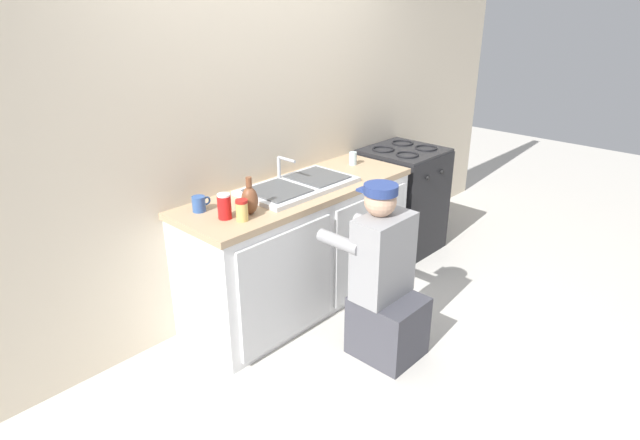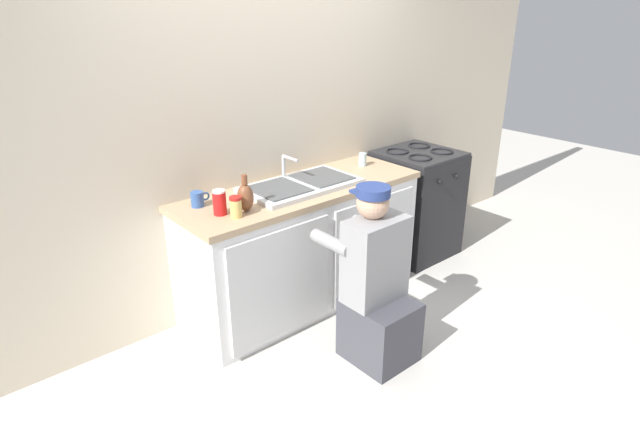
{
  "view_description": "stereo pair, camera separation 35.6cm",
  "coord_description": "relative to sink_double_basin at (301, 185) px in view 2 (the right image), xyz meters",
  "views": [
    {
      "loc": [
        -2.4,
        -2.14,
        2.11
      ],
      "look_at": [
        0.0,
        0.1,
        0.71
      ],
      "focal_mm": 30.0,
      "sensor_mm": 36.0,
      "label": 1
    },
    {
      "loc": [
        -2.14,
        -2.39,
        2.11
      ],
      "look_at": [
        0.0,
        0.1,
        0.71
      ],
      "focal_mm": 30.0,
      "sensor_mm": 36.0,
      "label": 2
    }
  ],
  "objects": [
    {
      "name": "back_wall",
      "position": [
        0.0,
        0.35,
        0.34
      ],
      "size": [
        6.0,
        0.1,
        2.5
      ],
      "primitive_type": "cube",
      "color": "beige",
      "rests_on": "ground_plane"
    },
    {
      "name": "countertop",
      "position": [
        0.0,
        -0.0,
        -0.04
      ],
      "size": [
        1.78,
        0.62,
        0.04
      ],
      "primitive_type": "cube",
      "color": "tan",
      "rests_on": "counter_cabinet"
    },
    {
      "name": "counter_cabinet",
      "position": [
        0.0,
        -0.01,
        -0.48
      ],
      "size": [
        1.74,
        0.62,
        0.84
      ],
      "color": "white",
      "rests_on": "ground_plane"
    },
    {
      "name": "soda_cup_red",
      "position": [
        -0.67,
        -0.06,
        0.06
      ],
      "size": [
        0.08,
        0.08,
        0.15
      ],
      "color": "red",
      "rests_on": "countertop"
    },
    {
      "name": "sink_double_basin",
      "position": [
        0.0,
        0.0,
        0.0
      ],
      "size": [
        0.8,
        0.44,
        0.19
      ],
      "color": "silver",
      "rests_on": "countertop"
    },
    {
      "name": "coffee_mug",
      "position": [
        -0.7,
        0.14,
        0.03
      ],
      "size": [
        0.13,
        0.08,
        0.09
      ],
      "color": "#335699",
      "rests_on": "countertop"
    },
    {
      "name": "plumber_person",
      "position": [
        -0.07,
        -0.8,
        -0.45
      ],
      "size": [
        0.42,
        0.61,
        1.1
      ],
      "color": "#3F3F47",
      "rests_on": "ground_plane"
    },
    {
      "name": "water_glass",
      "position": [
        0.67,
        0.07,
        0.03
      ],
      "size": [
        0.06,
        0.06,
        0.1
      ],
      "color": "#ADC6CC",
      "rests_on": "countertop"
    },
    {
      "name": "vase_decorative",
      "position": [
        -0.52,
        -0.11,
        0.07
      ],
      "size": [
        0.1,
        0.1,
        0.23
      ],
      "color": "brown",
      "rests_on": "countertop"
    },
    {
      "name": "stove_range",
      "position": [
        1.25,
        -0.0,
        -0.45
      ],
      "size": [
        0.61,
        0.62,
        0.92
      ],
      "color": "black",
      "rests_on": "ground_plane"
    },
    {
      "name": "ground_plane",
      "position": [
        0.0,
        -0.3,
        -0.91
      ],
      "size": [
        12.0,
        12.0,
        0.0
      ],
      "primitive_type": "plane",
      "color": "beige"
    },
    {
      "name": "condiment_jar",
      "position": [
        -0.62,
        -0.16,
        0.05
      ],
      "size": [
        0.07,
        0.07,
        0.13
      ],
      "color": "#DBB760",
      "rests_on": "countertop"
    }
  ]
}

